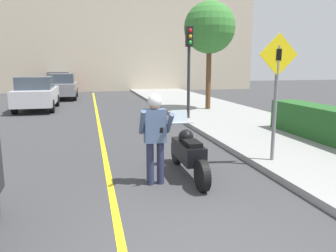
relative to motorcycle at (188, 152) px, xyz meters
The scene contains 11 objects.
sidewalk_curb 3.94m from the motorcycle, 14.56° to the left, with size 4.40×44.00×0.14m.
road_center_line 3.43m from the motorcycle, 118.30° to the left, with size 0.12×36.00×0.01m.
building_backdrop 23.41m from the motorcycle, 92.51° to the left, with size 28.00×1.20×9.60m.
motorcycle is the anchor object (origin of this frame).
person_biker 1.01m from the motorcycle, 155.26° to the right, with size 0.59×0.48×1.74m.
crossing_sign 2.43m from the motorcycle, ahead, with size 0.91×0.08×2.78m.
traffic_light 6.91m from the motorcycle, 72.85° to the left, with size 0.26×0.30×3.56m.
street_tree 10.09m from the motorcycle, 67.14° to the left, with size 2.40×2.40×5.03m.
parked_car_silver 12.21m from the motorcycle, 111.63° to the left, with size 1.88×4.20×1.68m.
parked_car_grey 17.13m from the motorcycle, 102.32° to the left, with size 1.88×4.20×1.68m.
parked_car_red 22.55m from the motorcycle, 100.91° to the left, with size 1.88×4.20×1.68m.
Camera 1 is at (-0.91, -3.21, 2.26)m, focal length 35.00 mm.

